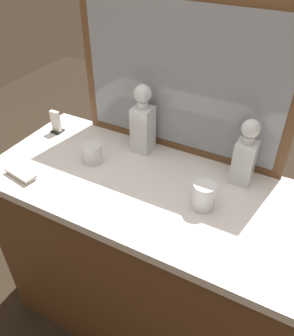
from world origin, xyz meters
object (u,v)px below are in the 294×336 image
(crystal_decanter_right, at_px, (245,158))
(crystal_tumbler_right, at_px, (203,197))
(crystal_decanter_left, at_px, (143,125))
(silver_brush_rear, at_px, (21,174))
(napkin_holder, at_px, (56,123))
(crystal_tumbler_center, at_px, (93,154))

(crystal_decanter_right, bearing_deg, crystal_tumbler_right, -110.20)
(crystal_decanter_left, relative_size, silver_brush_rear, 2.05)
(crystal_decanter_left, height_order, napkin_holder, crystal_decanter_left)
(crystal_decanter_left, xyz_separation_m, napkin_holder, (-0.44, -0.07, -0.08))
(crystal_tumbler_center, bearing_deg, silver_brush_rear, -131.34)
(silver_brush_rear, relative_size, napkin_holder, 1.36)
(crystal_decanter_right, distance_m, crystal_tumbler_right, 0.23)
(silver_brush_rear, bearing_deg, crystal_decanter_right, 26.66)
(napkin_holder, bearing_deg, crystal_tumbler_center, -21.67)
(crystal_tumbler_right, bearing_deg, silver_brush_rear, -165.58)
(crystal_tumbler_center, height_order, napkin_holder, napkin_holder)
(crystal_decanter_right, xyz_separation_m, crystal_tumbler_right, (-0.08, -0.21, -0.06))
(napkin_holder, bearing_deg, crystal_tumbler_right, -11.08)
(crystal_decanter_right, distance_m, crystal_tumbler_center, 0.62)
(silver_brush_rear, bearing_deg, napkin_holder, 105.94)
(crystal_tumbler_center, relative_size, crystal_tumbler_right, 0.80)
(crystal_decanter_left, bearing_deg, crystal_decanter_right, -1.33)
(napkin_holder, bearing_deg, silver_brush_rear, -74.06)
(crystal_tumbler_right, bearing_deg, crystal_decanter_left, 148.84)
(crystal_decanter_left, relative_size, crystal_tumbler_center, 3.64)
(crystal_tumbler_center, bearing_deg, crystal_decanter_left, 51.90)
(crystal_decanter_left, relative_size, crystal_tumbler_right, 2.92)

